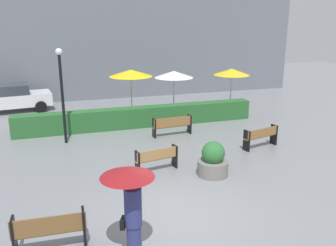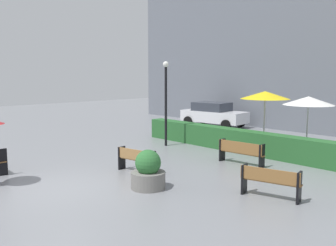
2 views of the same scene
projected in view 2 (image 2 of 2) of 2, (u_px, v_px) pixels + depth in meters
name	position (u px, v px, depth m)	size (l,w,h in m)	color
ground_plane	(57.00, 188.00, 11.50)	(60.00, 60.00, 0.00)	gray
bench_mid_center	(136.00, 158.00, 13.24)	(1.58, 0.58, 0.83)	#9E7242
bench_far_right	(270.00, 180.00, 10.48)	(1.69, 0.72, 0.86)	olive
bench_back_row	(241.00, 151.00, 14.41)	(1.88, 0.49, 0.87)	olive
planter_pot	(148.00, 172.00, 11.40)	(1.04, 1.04, 1.19)	slate
lamp_post	(166.00, 95.00, 17.84)	(0.28, 0.28, 4.00)	black
patio_umbrella_yellow	(265.00, 95.00, 17.25)	(2.22, 2.22, 2.63)	silver
patio_umbrella_white	(308.00, 101.00, 15.45)	(2.05, 2.05, 2.51)	silver
hedge_strip	(246.00, 142.00, 16.47)	(11.76, 0.70, 0.98)	#28602D
building_facade	(315.00, 29.00, 21.53)	(28.00, 1.20, 11.87)	slate
parked_car	(214.00, 114.00, 24.52)	(4.38, 2.39, 1.57)	silver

